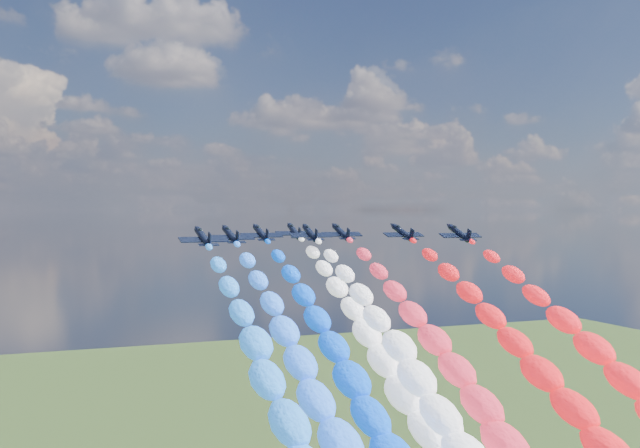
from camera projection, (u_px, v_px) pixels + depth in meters
name	position (u px, v px, depth m)	size (l,w,h in m)	color
jet_0	(203.00, 237.00, 134.87)	(8.78, 11.77, 2.59)	black
jet_1	(231.00, 235.00, 145.81)	(8.78, 11.77, 2.59)	black
trail_1	(328.00, 445.00, 98.86)	(6.95, 99.17, 56.11)	#266BFD
jet_2	(261.00, 233.00, 158.13)	(8.78, 11.77, 2.59)	black
trail_2	(360.00, 419.00, 111.18)	(6.95, 99.17, 56.11)	blue
jet_3	(310.00, 233.00, 158.86)	(8.78, 11.77, 2.59)	black
trail_3	(429.00, 418.00, 111.91)	(6.95, 99.17, 56.11)	white
jet_4	(294.00, 231.00, 171.65)	(8.78, 11.77, 2.59)	black
trail_4	(395.00, 397.00, 124.70)	(6.95, 99.17, 56.11)	white
jet_5	(341.00, 232.00, 164.62)	(8.78, 11.77, 2.59)	black
trail_5	(467.00, 408.00, 117.67)	(6.95, 99.17, 56.11)	red
jet_6	(403.00, 233.00, 162.30)	(8.78, 11.77, 2.59)	black
trail_6	(555.00, 412.00, 115.35)	(6.95, 99.17, 56.11)	red
jet_7	(459.00, 233.00, 157.20)	(8.78, 11.77, 2.59)	black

